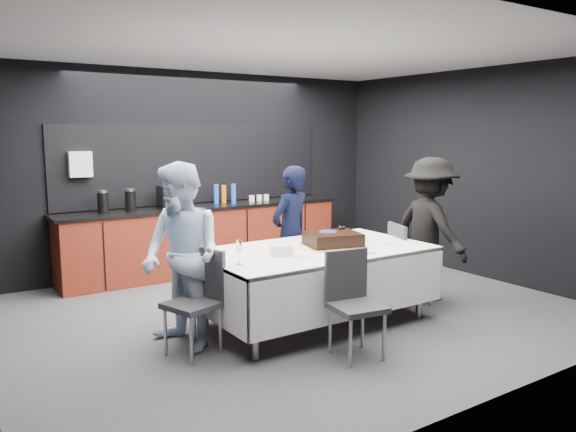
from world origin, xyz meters
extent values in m
plane|color=#434348|center=(0.00, 0.00, 0.00)|extent=(6.00, 6.00, 0.00)
cube|color=white|center=(0.00, 0.00, 2.80)|extent=(6.00, 5.00, 0.04)
cube|color=black|center=(0.00, 2.50, 1.40)|extent=(6.00, 0.04, 2.80)
cube|color=black|center=(0.00, -2.50, 1.40)|extent=(6.00, 0.04, 2.80)
cube|color=black|center=(3.00, 0.00, 1.40)|extent=(0.04, 5.00, 2.80)
cube|color=maroon|center=(0.00, 2.20, 0.45)|extent=(4.00, 0.60, 0.90)
cube|color=black|center=(0.00, 2.20, 0.92)|extent=(4.10, 0.64, 0.04)
cube|color=black|center=(0.00, 2.48, 1.50)|extent=(4.00, 0.03, 1.10)
cube|color=white|center=(-1.60, 2.43, 1.55)|extent=(0.28, 0.12, 0.32)
cylinder|color=black|center=(-1.40, 2.20, 1.07)|extent=(0.14, 0.14, 0.26)
cylinder|color=black|center=(-1.05, 2.20, 1.07)|extent=(0.14, 0.14, 0.26)
cube|color=black|center=(-0.50, 2.20, 1.09)|extent=(0.32, 0.24, 0.30)
cylinder|color=blue|center=(0.20, 2.25, 1.08)|extent=(0.07, 0.07, 0.28)
cylinder|color=orange|center=(0.32, 2.25, 1.07)|extent=(0.07, 0.07, 0.26)
cylinder|color=blue|center=(0.44, 2.18, 1.08)|extent=(0.07, 0.07, 0.28)
cylinder|color=white|center=(0.75, 2.20, 0.98)|extent=(0.08, 0.08, 0.09)
cylinder|color=white|center=(0.88, 2.20, 0.98)|extent=(0.08, 0.08, 0.09)
cylinder|color=white|center=(1.00, 2.20, 0.98)|extent=(0.08, 0.08, 0.09)
cylinder|color=#99999E|center=(-1.40, 2.20, 1.21)|extent=(0.12, 0.12, 0.03)
cylinder|color=#99999E|center=(-1.05, 2.20, 1.21)|extent=(0.12, 0.12, 0.03)
cylinder|color=#99999E|center=(-1.00, -0.90, 0.38)|extent=(0.06, 0.06, 0.75)
cylinder|color=#99999E|center=(-1.00, 0.10, 0.38)|extent=(0.06, 0.06, 0.75)
cylinder|color=#99999E|center=(1.00, -0.90, 0.38)|extent=(0.06, 0.06, 0.75)
cylinder|color=#99999E|center=(1.00, 0.10, 0.38)|extent=(0.06, 0.06, 0.75)
cube|color=white|center=(0.00, -0.40, 0.76)|extent=(2.32, 1.32, 0.04)
cube|color=white|center=(0.00, -1.05, 0.49)|extent=(2.32, 0.02, 0.55)
cube|color=white|center=(0.00, 0.25, 0.49)|extent=(2.32, 0.02, 0.55)
cube|color=white|center=(-1.15, -0.40, 0.49)|extent=(0.02, 1.32, 0.55)
cube|color=white|center=(1.15, -0.40, 0.49)|extent=(0.02, 1.32, 0.55)
cube|color=yellow|center=(0.22, -0.41, 0.79)|extent=(0.67, 0.59, 0.01)
cube|color=black|center=(0.22, -0.41, 0.85)|extent=(0.62, 0.54, 0.12)
cube|color=black|center=(0.22, -0.41, 0.92)|extent=(0.62, 0.54, 0.01)
cylinder|color=orange|center=(0.20, -0.35, 0.92)|extent=(0.18, 0.18, 0.00)
cylinder|color=#1738B2|center=(0.20, -0.35, 0.93)|extent=(0.15, 0.15, 0.01)
sphere|color=black|center=(0.40, -0.29, 0.94)|extent=(0.04, 0.04, 0.04)
sphere|color=black|center=(0.42, -0.33, 0.94)|extent=(0.04, 0.04, 0.04)
sphere|color=black|center=(0.38, -0.33, 0.94)|extent=(0.04, 0.04, 0.04)
cylinder|color=white|center=(-0.45, -0.47, 0.83)|extent=(0.23, 0.23, 0.10)
cylinder|color=white|center=(-0.36, -0.65, 0.78)|extent=(0.18, 0.18, 0.01)
cylinder|color=white|center=(0.69, -0.28, 0.78)|extent=(0.22, 0.22, 0.01)
cylinder|color=white|center=(0.82, -0.68, 0.78)|extent=(0.21, 0.21, 0.01)
cylinder|color=white|center=(0.17, 0.07, 0.78)|extent=(0.22, 0.22, 0.01)
cube|color=white|center=(0.28, -0.89, 0.79)|extent=(0.15, 0.10, 0.02)
cylinder|color=white|center=(-0.99, -0.60, 0.78)|extent=(0.06, 0.06, 0.00)
cylinder|color=white|center=(-0.99, -0.60, 0.84)|extent=(0.01, 0.01, 0.12)
cylinder|color=white|center=(-0.99, -0.60, 0.95)|extent=(0.05, 0.05, 0.10)
cube|color=#2F2F34|center=(-1.40, -0.49, 0.45)|extent=(0.53, 0.53, 0.05)
cube|color=#2F2F34|center=(-1.22, -0.43, 0.70)|extent=(0.17, 0.41, 0.45)
cylinder|color=#99999E|center=(-1.61, -0.38, 0.22)|extent=(0.03, 0.03, 0.44)
cylinder|color=#99999E|center=(-1.51, -0.70, 0.22)|extent=(0.03, 0.03, 0.44)
cylinder|color=#99999E|center=(-1.29, -0.28, 0.22)|extent=(0.03, 0.03, 0.44)
cylinder|color=#99999E|center=(-1.18, -0.60, 0.22)|extent=(0.03, 0.03, 0.44)
cube|color=#2F2F34|center=(1.32, -0.47, 0.45)|extent=(0.53, 0.53, 0.05)
cube|color=#2F2F34|center=(1.14, -0.41, 0.70)|extent=(0.17, 0.41, 0.45)
cylinder|color=#99999E|center=(1.42, -0.69, 0.22)|extent=(0.03, 0.03, 0.44)
cylinder|color=#99999E|center=(1.53, -0.37, 0.22)|extent=(0.03, 0.03, 0.44)
cylinder|color=#99999E|center=(1.10, -0.58, 0.22)|extent=(0.03, 0.03, 0.44)
cylinder|color=#99999E|center=(1.21, -0.26, 0.22)|extent=(0.03, 0.03, 0.44)
cube|color=#2F2F34|center=(-0.24, -1.35, 0.45)|extent=(0.47, 0.47, 0.05)
cube|color=#2F2F34|center=(-0.21, -1.16, 0.70)|extent=(0.42, 0.10, 0.45)
cylinder|color=#99999E|center=(-0.43, -1.49, 0.22)|extent=(0.03, 0.03, 0.44)
cylinder|color=#99999E|center=(-0.09, -1.54, 0.22)|extent=(0.03, 0.03, 0.44)
cylinder|color=#99999E|center=(-0.38, -1.15, 0.22)|extent=(0.03, 0.03, 0.44)
cylinder|color=#99999E|center=(-0.05, -1.20, 0.22)|extent=(0.03, 0.03, 0.44)
imported|color=black|center=(0.25, 0.42, 0.79)|extent=(0.66, 0.53, 1.57)
imported|color=silver|center=(-1.41, -0.30, 0.85)|extent=(0.81, 0.95, 1.70)
imported|color=black|center=(1.63, -0.44, 0.83)|extent=(0.71, 1.13, 1.67)
camera|label=1|loc=(-3.32, -4.92, 1.95)|focal=35.00mm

